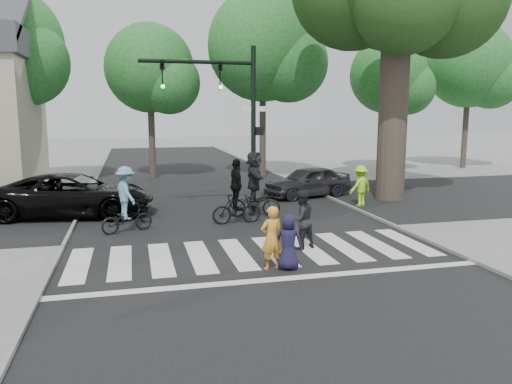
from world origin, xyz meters
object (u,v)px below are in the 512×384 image
at_px(cyclist_left, 126,204).
at_px(pedestrian_adult, 301,219).
at_px(traffic_signal, 230,106).
at_px(pedestrian_woman, 272,238).
at_px(car_suv, 74,195).
at_px(cyclist_right, 254,188).
at_px(cyclist_mid, 237,197).
at_px(car_grey, 308,182).
at_px(pedestrian_child, 288,242).

bearing_deg(cyclist_left, pedestrian_adult, -33.20).
relative_size(traffic_signal, pedestrian_adult, 3.68).
distance_m(pedestrian_woman, car_suv, 9.16).
height_order(traffic_signal, cyclist_right, traffic_signal).
xyz_separation_m(cyclist_left, cyclist_mid, (3.54, 0.35, -0.00)).
bearing_deg(cyclist_mid, car_grey, 47.13).
xyz_separation_m(pedestrian_woman, cyclist_left, (-3.35, 4.60, 0.13)).
bearing_deg(cyclist_right, cyclist_mid, -131.35).
bearing_deg(car_suv, cyclist_left, -139.03).
bearing_deg(cyclist_right, pedestrian_adult, -86.60).
distance_m(traffic_signal, pedestrian_child, 7.50).
relative_size(cyclist_left, car_grey, 0.53).
xyz_separation_m(pedestrian_adult, cyclist_left, (-4.64, 3.04, 0.08)).
xyz_separation_m(traffic_signal, car_grey, (3.95, 2.70, -3.23)).
bearing_deg(car_suv, cyclist_right, -95.75).
bearing_deg(pedestrian_child, pedestrian_woman, 5.80).
bearing_deg(car_suv, pedestrian_child, -134.87).
height_order(cyclist_left, car_suv, cyclist_left).
xyz_separation_m(pedestrian_woman, pedestrian_adult, (1.28, 1.56, 0.05)).
xyz_separation_m(cyclist_left, car_suv, (-1.83, 2.95, -0.13)).
height_order(pedestrian_woman, car_grey, pedestrian_woman).
bearing_deg(traffic_signal, car_grey, 34.38).
relative_size(traffic_signal, pedestrian_child, 4.45).
height_order(cyclist_right, car_suv, cyclist_right).
height_order(pedestrian_woman, car_suv, same).
relative_size(traffic_signal, car_suv, 1.08).
relative_size(pedestrian_woman, pedestrian_adult, 0.94).
bearing_deg(cyclist_right, pedestrian_woman, -99.87).
relative_size(traffic_signal, cyclist_left, 2.90).
bearing_deg(pedestrian_child, cyclist_right, -75.12).
bearing_deg(cyclist_right, pedestrian_child, -96.11).
xyz_separation_m(pedestrian_child, car_grey, (3.90, 9.47, -0.01)).
bearing_deg(cyclist_mid, car_suv, 154.25).
distance_m(cyclist_right, car_suv, 6.44).
xyz_separation_m(pedestrian_woman, car_suv, (-5.19, 7.54, -0.00)).
height_order(pedestrian_woman, pedestrian_adult, pedestrian_adult).
relative_size(pedestrian_woman, car_grey, 0.39).
bearing_deg(cyclist_mid, cyclist_left, -174.34).
distance_m(car_suv, car_grey, 9.65).
bearing_deg(pedestrian_adult, traffic_signal, -97.19).
distance_m(pedestrian_adult, cyclist_mid, 3.56).
bearing_deg(traffic_signal, cyclist_right, -47.82).
relative_size(pedestrian_adult, cyclist_left, 0.79).
xyz_separation_m(traffic_signal, pedestrian_child, (0.05, -6.77, -3.23)).
relative_size(pedestrian_child, cyclist_mid, 0.62).
height_order(cyclist_left, cyclist_mid, cyclist_mid).
height_order(cyclist_mid, cyclist_right, cyclist_right).
relative_size(traffic_signal, cyclist_right, 2.56).
relative_size(cyclist_left, cyclist_right, 0.88).
distance_m(pedestrian_child, pedestrian_adult, 1.90).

